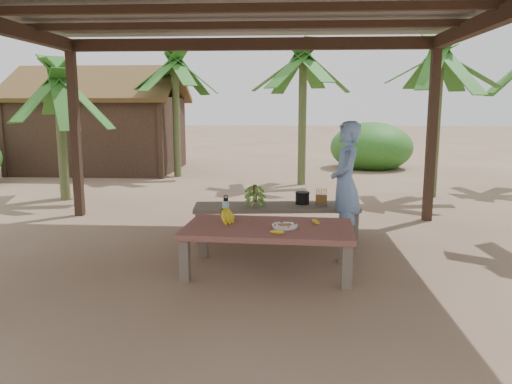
# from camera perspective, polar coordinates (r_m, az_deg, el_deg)

# --- Properties ---
(ground) EXTENTS (80.00, 80.00, 0.00)m
(ground) POSITION_cam_1_polar(r_m,az_deg,el_deg) (5.83, -2.46, -7.93)
(ground) COLOR brown
(ground) RESTS_ON ground
(pavilion) EXTENTS (6.60, 5.60, 2.95)m
(pavilion) POSITION_cam_1_polar(r_m,az_deg,el_deg) (5.63, -2.84, 20.05)
(pavilion) COLOR black
(pavilion) RESTS_ON ground
(work_table) EXTENTS (1.86, 1.11, 0.50)m
(work_table) POSITION_cam_1_polar(r_m,az_deg,el_deg) (5.39, 1.44, -4.59)
(work_table) COLOR brown
(work_table) RESTS_ON ground
(bench) EXTENTS (2.25, 0.82, 0.45)m
(bench) POSITION_cam_1_polar(r_m,az_deg,el_deg) (6.76, 2.31, -1.99)
(bench) COLOR brown
(bench) RESTS_ON ground
(ripe_banana_bunch) EXTENTS (0.29, 0.25, 0.17)m
(ripe_banana_bunch) POSITION_cam_1_polar(r_m,az_deg,el_deg) (5.55, -3.93, -2.61)
(ripe_banana_bunch) COLOR yellow
(ripe_banana_bunch) RESTS_ON work_table
(plate) EXTENTS (0.27, 0.27, 0.04)m
(plate) POSITION_cam_1_polar(r_m,az_deg,el_deg) (5.31, 3.32, -3.91)
(plate) COLOR white
(plate) RESTS_ON work_table
(loose_banana_front) EXTENTS (0.16, 0.09, 0.04)m
(loose_banana_front) POSITION_cam_1_polar(r_m,az_deg,el_deg) (5.05, 2.45, -4.58)
(loose_banana_front) COLOR yellow
(loose_banana_front) RESTS_ON work_table
(loose_banana_side) EXTENTS (0.10, 0.14, 0.04)m
(loose_banana_side) POSITION_cam_1_polar(r_m,az_deg,el_deg) (5.52, 6.85, -3.39)
(loose_banana_side) COLOR yellow
(loose_banana_side) RESTS_ON work_table
(water_flask) EXTENTS (0.08, 0.08, 0.28)m
(water_flask) POSITION_cam_1_polar(r_m,az_deg,el_deg) (5.68, -3.47, -1.97)
(water_flask) COLOR #44A9D4
(water_flask) RESTS_ON work_table
(green_banana_stalk) EXTENTS (0.28, 0.28, 0.30)m
(green_banana_stalk) POSITION_cam_1_polar(r_m,az_deg,el_deg) (6.70, -0.12, -0.30)
(green_banana_stalk) COLOR #598C2D
(green_banana_stalk) RESTS_ON bench
(cooking_pot) EXTENTS (0.19, 0.19, 0.16)m
(cooking_pot) POSITION_cam_1_polar(r_m,az_deg,el_deg) (6.84, 5.32, -0.72)
(cooking_pot) COLOR black
(cooking_pot) RESTS_ON bench
(skewer_rack) EXTENTS (0.19, 0.10, 0.24)m
(skewer_rack) POSITION_cam_1_polar(r_m,az_deg,el_deg) (6.75, 7.47, -0.56)
(skewer_rack) COLOR #A57F47
(skewer_rack) RESTS_ON bench
(woman) EXTENTS (0.39, 0.59, 1.59)m
(woman) POSITION_cam_1_polar(r_m,az_deg,el_deg) (6.47, 10.19, 0.95)
(woman) COLOR #6B8DCB
(woman) RESTS_ON ground
(hut) EXTENTS (4.40, 3.43, 2.85)m
(hut) POSITION_cam_1_polar(r_m,az_deg,el_deg) (14.47, -17.14, 6.74)
(hut) COLOR black
(hut) RESTS_ON ground
(banana_plant_ne) EXTENTS (1.80, 1.80, 3.00)m
(banana_plant_ne) POSITION_cam_1_polar(r_m,az_deg,el_deg) (10.33, 20.20, 13.37)
(banana_plant_ne) COLOR #596638
(banana_plant_ne) RESTS_ON ground
(banana_plant_n) EXTENTS (1.80, 1.80, 3.10)m
(banana_plant_n) POSITION_cam_1_polar(r_m,az_deg,el_deg) (11.36, 5.41, 14.01)
(banana_plant_n) COLOR #596638
(banana_plant_n) RESTS_ON ground
(banana_plant_nw) EXTENTS (1.80, 1.80, 3.10)m
(banana_plant_nw) POSITION_cam_1_polar(r_m,az_deg,el_deg) (12.75, -9.24, 13.48)
(banana_plant_nw) COLOR #596638
(banana_plant_nw) RESTS_ON ground
(banana_plant_w) EXTENTS (1.80, 1.80, 2.47)m
(banana_plant_w) POSITION_cam_1_polar(r_m,az_deg,el_deg) (10.08, -21.61, 10.42)
(banana_plant_w) COLOR #596638
(banana_plant_w) RESTS_ON ground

